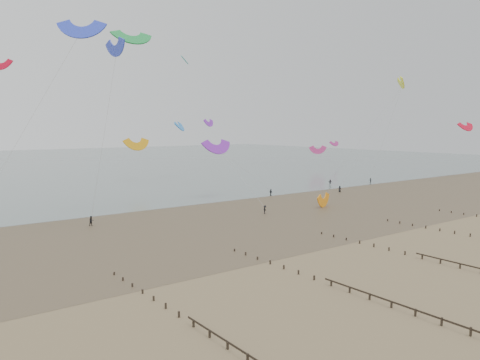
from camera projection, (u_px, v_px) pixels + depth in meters
ground at (365, 254)px, 65.93m from camera, size 500.00×500.00×0.00m
sea_and_shore at (208, 219)px, 90.85m from camera, size 500.00×665.00×0.03m
kitesurfers at (245, 198)px, 111.31m from camera, size 140.99×27.69×1.82m
grounded_kite at (324, 207)px, 104.48m from camera, size 7.05×6.34×3.18m
kites_airborne at (73, 117)px, 125.58m from camera, size 247.96×114.43×39.75m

